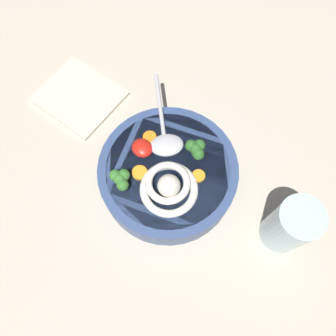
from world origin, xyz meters
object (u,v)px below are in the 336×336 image
(noodle_pile, at_px, (169,187))
(drinking_glass, at_px, (290,226))
(soup_bowl, at_px, (168,174))
(soup_spoon, at_px, (164,137))
(folded_napkin, at_px, (79,97))

(noodle_pile, relative_size, drinking_glass, 0.89)
(soup_bowl, distance_m, drinking_glass, 0.23)
(soup_bowl, height_order, noodle_pile, noodle_pile)
(soup_spoon, bearing_deg, drinking_glass, -134.32)
(noodle_pile, height_order, folded_napkin, noodle_pile)
(soup_spoon, height_order, folded_napkin, soup_spoon)
(noodle_pile, distance_m, folded_napkin, 0.30)
(soup_bowl, xyz_separation_m, noodle_pile, (-0.03, 0.03, 0.04))
(soup_spoon, height_order, drinking_glass, drinking_glass)
(noodle_pile, xyz_separation_m, drinking_glass, (-0.19, -0.09, -0.01))
(soup_spoon, distance_m, folded_napkin, 0.23)
(soup_bowl, distance_m, folded_napkin, 0.27)
(soup_bowl, bearing_deg, noodle_pile, 134.23)
(soup_spoon, relative_size, folded_napkin, 0.96)
(soup_bowl, bearing_deg, folded_napkin, -2.21)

